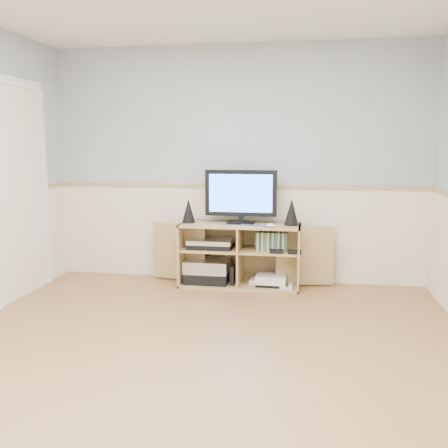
{
  "coord_description": "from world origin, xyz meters",
  "views": [
    {
      "loc": [
        0.74,
        -3.06,
        1.46
      ],
      "look_at": [
        0.03,
        1.2,
        0.77
      ],
      "focal_mm": 40.0,
      "sensor_mm": 36.0,
      "label": 1
    }
  ],
  "objects_px": {
    "media_cabinet": "(241,253)",
    "keyboard": "(253,226)",
    "monitor": "(241,195)",
    "game_consoles": "(270,280)"
  },
  "relations": [
    {
      "from": "media_cabinet",
      "to": "keyboard",
      "type": "relative_size",
      "value": 7.14
    },
    {
      "from": "monitor",
      "to": "game_consoles",
      "type": "bearing_deg",
      "value": -10.79
    },
    {
      "from": "game_consoles",
      "to": "media_cabinet",
      "type": "bearing_deg",
      "value": 167.99
    },
    {
      "from": "game_consoles",
      "to": "keyboard",
      "type": "bearing_deg",
      "value": -142.97
    },
    {
      "from": "monitor",
      "to": "keyboard",
      "type": "height_order",
      "value": "monitor"
    },
    {
      "from": "media_cabinet",
      "to": "game_consoles",
      "type": "bearing_deg",
      "value": -12.01
    },
    {
      "from": "monitor",
      "to": "keyboard",
      "type": "distance_m",
      "value": 0.38
    },
    {
      "from": "keyboard",
      "to": "game_consoles",
      "type": "relative_size",
      "value": 0.6
    },
    {
      "from": "media_cabinet",
      "to": "keyboard",
      "type": "height_order",
      "value": "keyboard"
    },
    {
      "from": "media_cabinet",
      "to": "game_consoles",
      "type": "distance_m",
      "value": 0.42
    }
  ]
}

